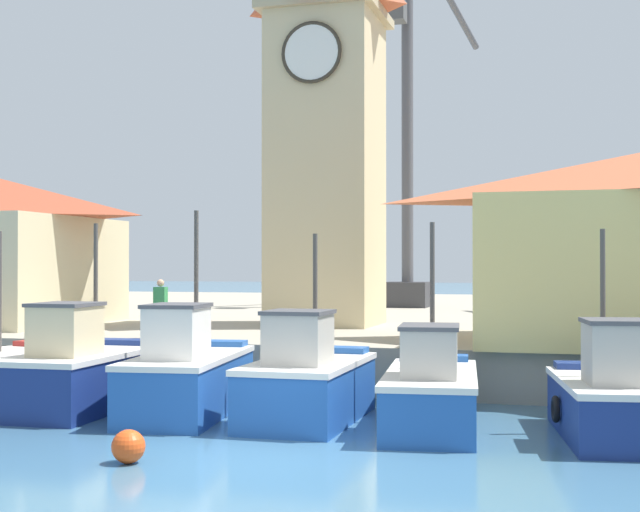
{
  "coord_description": "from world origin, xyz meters",
  "views": [
    {
      "loc": [
        5.17,
        -14.11,
        3.25
      ],
      "look_at": [
        -1.39,
        9.09,
        3.5
      ],
      "focal_mm": 50.0,
      "sensor_mm": 36.0,
      "label": 1
    }
  ],
  "objects_px": {
    "port_crane_near": "(410,169)",
    "fishing_boat_mid_right": "(609,399)",
    "fishing_boat_center": "(431,392)",
    "dock_worker_near_tower": "(160,307)",
    "fishing_boat_mid_left": "(307,383)",
    "mooring_buoy": "(128,447)",
    "fishing_boat_left_outer": "(82,373)",
    "fishing_boat_left_inner": "(187,376)",
    "clock_tower": "(326,110)"
  },
  "relations": [
    {
      "from": "port_crane_near",
      "to": "dock_worker_near_tower",
      "type": "distance_m",
      "value": 21.23
    },
    {
      "from": "fishing_boat_mid_left",
      "to": "port_crane_near",
      "type": "xyz_separation_m",
      "value": [
        -2.18,
        24.7,
        7.08
      ]
    },
    {
      "from": "fishing_boat_center",
      "to": "clock_tower",
      "type": "relative_size",
      "value": 0.32
    },
    {
      "from": "fishing_boat_left_inner",
      "to": "mooring_buoy",
      "type": "bearing_deg",
      "value": -77.39
    },
    {
      "from": "fishing_boat_left_inner",
      "to": "fishing_boat_center",
      "type": "xyz_separation_m",
      "value": [
        5.32,
        -0.08,
        -0.11
      ]
    },
    {
      "from": "fishing_boat_mid_right",
      "to": "port_crane_near",
      "type": "distance_m",
      "value": 27.21
    },
    {
      "from": "port_crane_near",
      "to": "fishing_boat_mid_right",
      "type": "bearing_deg",
      "value": -71.95
    },
    {
      "from": "fishing_boat_mid_right",
      "to": "mooring_buoy",
      "type": "bearing_deg",
      "value": -150.77
    },
    {
      "from": "fishing_boat_mid_left",
      "to": "port_crane_near",
      "type": "height_order",
      "value": "port_crane_near"
    },
    {
      "from": "fishing_boat_center",
      "to": "dock_worker_near_tower",
      "type": "height_order",
      "value": "fishing_boat_center"
    },
    {
      "from": "fishing_boat_left_inner",
      "to": "fishing_boat_mid_right",
      "type": "height_order",
      "value": "fishing_boat_left_inner"
    },
    {
      "from": "fishing_boat_center",
      "to": "port_crane_near",
      "type": "relative_size",
      "value": 0.26
    },
    {
      "from": "fishing_boat_mid_left",
      "to": "fishing_boat_mid_right",
      "type": "xyz_separation_m",
      "value": [
        5.96,
        -0.26,
        -0.05
      ]
    },
    {
      "from": "fishing_boat_mid_left",
      "to": "dock_worker_near_tower",
      "type": "height_order",
      "value": "fishing_boat_mid_left"
    },
    {
      "from": "fishing_boat_mid_left",
      "to": "mooring_buoy",
      "type": "bearing_deg",
      "value": -110.6
    },
    {
      "from": "fishing_boat_left_inner",
      "to": "dock_worker_near_tower",
      "type": "relative_size",
      "value": 3.06
    },
    {
      "from": "fishing_boat_left_inner",
      "to": "clock_tower",
      "type": "bearing_deg",
      "value": 89.57
    },
    {
      "from": "port_crane_near",
      "to": "mooring_buoy",
      "type": "bearing_deg",
      "value": -89.08
    },
    {
      "from": "fishing_boat_mid_right",
      "to": "dock_worker_near_tower",
      "type": "bearing_deg",
      "value": 157.31
    },
    {
      "from": "fishing_boat_mid_left",
      "to": "fishing_boat_mid_right",
      "type": "bearing_deg",
      "value": -2.46
    },
    {
      "from": "fishing_boat_left_outer",
      "to": "fishing_boat_center",
      "type": "relative_size",
      "value": 0.93
    },
    {
      "from": "fishing_boat_left_inner",
      "to": "fishing_boat_center",
      "type": "distance_m",
      "value": 5.33
    },
    {
      "from": "fishing_boat_left_inner",
      "to": "clock_tower",
      "type": "relative_size",
      "value": 0.32
    },
    {
      "from": "fishing_boat_center",
      "to": "dock_worker_near_tower",
      "type": "bearing_deg",
      "value": 150.64
    },
    {
      "from": "fishing_boat_center",
      "to": "port_crane_near",
      "type": "height_order",
      "value": "port_crane_near"
    },
    {
      "from": "fishing_boat_mid_right",
      "to": "clock_tower",
      "type": "relative_size",
      "value": 0.28
    },
    {
      "from": "fishing_boat_left_outer",
      "to": "fishing_boat_center",
      "type": "bearing_deg",
      "value": -0.37
    },
    {
      "from": "fishing_boat_left_inner",
      "to": "mooring_buoy",
      "type": "height_order",
      "value": "fishing_boat_left_inner"
    },
    {
      "from": "fishing_boat_center",
      "to": "clock_tower",
      "type": "distance_m",
      "value": 14.57
    },
    {
      "from": "fishing_boat_left_outer",
      "to": "fishing_boat_left_inner",
      "type": "bearing_deg",
      "value": 0.77
    },
    {
      "from": "fishing_boat_left_inner",
      "to": "dock_worker_near_tower",
      "type": "height_order",
      "value": "fishing_boat_left_inner"
    },
    {
      "from": "fishing_boat_left_outer",
      "to": "mooring_buoy",
      "type": "bearing_deg",
      "value": -51.89
    },
    {
      "from": "fishing_boat_left_outer",
      "to": "port_crane_near",
      "type": "xyz_separation_m",
      "value": [
        3.12,
        24.68,
        7.06
      ]
    },
    {
      "from": "fishing_boat_center",
      "to": "mooring_buoy",
      "type": "relative_size",
      "value": 8.9
    },
    {
      "from": "fishing_boat_center",
      "to": "port_crane_near",
      "type": "distance_m",
      "value": 26.18
    },
    {
      "from": "clock_tower",
      "to": "fishing_boat_mid_right",
      "type": "bearing_deg",
      "value": -52.89
    },
    {
      "from": "fishing_boat_left_outer",
      "to": "clock_tower",
      "type": "xyz_separation_m",
      "value": [
        2.64,
        11.1,
        7.65
      ]
    },
    {
      "from": "fishing_boat_left_inner",
      "to": "clock_tower",
      "type": "distance_m",
      "value": 13.46
    },
    {
      "from": "fishing_boat_left_inner",
      "to": "fishing_boat_mid_left",
      "type": "xyz_separation_m",
      "value": [
        2.74,
        -0.06,
        -0.03
      ]
    },
    {
      "from": "port_crane_near",
      "to": "fishing_boat_center",
      "type": "bearing_deg",
      "value": -79.1
    },
    {
      "from": "dock_worker_near_tower",
      "to": "fishing_boat_mid_right",
      "type": "bearing_deg",
      "value": -22.69
    },
    {
      "from": "port_crane_near",
      "to": "fishing_boat_left_inner",
      "type": "bearing_deg",
      "value": -91.31
    },
    {
      "from": "fishing_boat_mid_right",
      "to": "clock_tower",
      "type": "xyz_separation_m",
      "value": [
        -8.61,
        11.39,
        7.73
      ]
    },
    {
      "from": "fishing_boat_mid_left",
      "to": "mooring_buoy",
      "type": "distance_m",
      "value": 4.89
    },
    {
      "from": "fishing_boat_left_outer",
      "to": "dock_worker_near_tower",
      "type": "bearing_deg",
      "value": 93.5
    },
    {
      "from": "fishing_boat_left_outer",
      "to": "fishing_boat_left_inner",
      "type": "xyz_separation_m",
      "value": [
        2.56,
        0.03,
        0.0
      ]
    },
    {
      "from": "mooring_buoy",
      "to": "dock_worker_near_tower",
      "type": "height_order",
      "value": "dock_worker_near_tower"
    },
    {
      "from": "fishing_boat_mid_left",
      "to": "port_crane_near",
      "type": "distance_m",
      "value": 25.79
    },
    {
      "from": "port_crane_near",
      "to": "clock_tower",
      "type": "bearing_deg",
      "value": -92.02
    },
    {
      "from": "fishing_boat_mid_left",
      "to": "fishing_boat_mid_right",
      "type": "relative_size",
      "value": 0.98
    }
  ]
}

